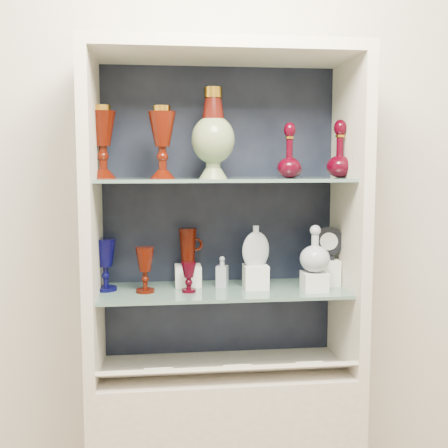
{
  "coord_description": "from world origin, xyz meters",
  "views": [
    {
      "loc": [
        -0.24,
        -0.52,
        1.53
      ],
      "look_at": [
        0.0,
        1.53,
        1.3
      ],
      "focal_mm": 45.0,
      "sensor_mm": 36.0,
      "label": 1
    }
  ],
  "objects": [
    {
      "name": "wall_back",
      "position": [
        0.0,
        1.75,
        1.4
      ],
      "size": [
        3.5,
        0.02,
        2.8
      ],
      "primitive_type": "cube",
      "color": "beige",
      "rests_on": "ground"
    },
    {
      "name": "cabinet_back_panel",
      "position": [
        0.0,
        1.72,
        1.32
      ],
      "size": [
        0.98,
        0.02,
        1.15
      ],
      "primitive_type": "cube",
      "color": "black",
      "rests_on": "cabinet_base"
    },
    {
      "name": "cabinet_side_left",
      "position": [
        -0.48,
        1.53,
        1.32
      ],
      "size": [
        0.04,
        0.4,
        1.15
      ],
      "primitive_type": "cube",
      "color": "beige",
      "rests_on": "cabinet_base"
    },
    {
      "name": "cabinet_side_right",
      "position": [
        0.48,
        1.53,
        1.32
      ],
      "size": [
        0.04,
        0.4,
        1.15
      ],
      "primitive_type": "cube",
      "color": "beige",
      "rests_on": "cabinet_base"
    },
    {
      "name": "cabinet_top_cap",
      "position": [
        0.0,
        1.53,
        1.92
      ],
      "size": [
        1.0,
        0.4,
        0.04
      ],
      "primitive_type": "cube",
      "color": "beige",
      "rests_on": "cabinet_side_left"
    },
    {
      "name": "shelf_lower",
      "position": [
        0.0,
        1.55,
        1.04
      ],
      "size": [
        0.92,
        0.34,
        0.01
      ],
      "primitive_type": "cube",
      "color": "slate",
      "rests_on": "cabinet_side_left"
    },
    {
      "name": "shelf_upper",
      "position": [
        0.0,
        1.55,
        1.46
      ],
      "size": [
        0.92,
        0.34,
        0.01
      ],
      "primitive_type": "cube",
      "color": "slate",
      "rests_on": "cabinet_side_left"
    },
    {
      "name": "label_ledge",
      "position": [
        0.0,
        1.42,
        0.78
      ],
      "size": [
        0.92,
        0.17,
        0.09
      ],
      "primitive_type": "cube",
      "rotation": [
        -0.44,
        0.0,
        0.0
      ],
      "color": "beige",
      "rests_on": "cabinet_base"
    },
    {
      "name": "label_card_0",
      "position": [
        -0.25,
        1.42,
        0.8
      ],
      "size": [
        0.1,
        0.06,
        0.03
      ],
      "primitive_type": "cube",
      "rotation": [
        -0.44,
        0.0,
        0.0
      ],
      "color": "white",
      "rests_on": "label_ledge"
    },
    {
      "name": "label_card_1",
      "position": [
        0.03,
        1.42,
        0.8
      ],
      "size": [
        0.1,
        0.06,
        0.03
      ],
      "primitive_type": "cube",
      "rotation": [
        -0.44,
        0.0,
        0.0
      ],
      "color": "white",
      "rests_on": "label_ledge"
    },
    {
      "name": "label_card_2",
      "position": [
        0.29,
        1.42,
        0.8
      ],
      "size": [
        0.1,
        0.06,
        0.03
      ],
      "primitive_type": "cube",
      "rotation": [
        -0.44,
        0.0,
        0.0
      ],
      "color": "white",
      "rests_on": "label_ledge"
    },
    {
      "name": "pedestal_lamp_left",
      "position": [
        -0.44,
        1.58,
        1.6
      ],
      "size": [
        0.11,
        0.11,
        0.26
      ],
      "primitive_type": null,
      "rotation": [
        0.0,
        0.0,
        0.13
      ],
      "color": "#450F04",
      "rests_on": "shelf_upper"
    },
    {
      "name": "pedestal_lamp_right",
      "position": [
        -0.22,
        1.49,
        1.6
      ],
      "size": [
        0.13,
        0.13,
        0.26
      ],
      "primitive_type": null,
      "rotation": [
        0.0,
        0.0,
        -0.39
      ],
      "color": "#450F04",
      "rests_on": "shelf_upper"
    },
    {
      "name": "enamel_urn",
      "position": [
        -0.04,
        1.51,
        1.63
      ],
      "size": [
        0.17,
        0.17,
        0.32
      ],
      "primitive_type": null,
      "rotation": [
        0.0,
        0.0,
        0.1
      ],
      "color": "#0F4413",
      "rests_on": "shelf_upper"
    },
    {
      "name": "ruby_decanter_a",
      "position": [
        0.24,
        1.5,
        1.58
      ],
      "size": [
        0.09,
        0.09,
        0.23
      ],
      "primitive_type": null,
      "rotation": [
        0.0,
        0.0,
        0.04
      ],
      "color": "#41000D",
      "rests_on": "shelf_upper"
    },
    {
      "name": "ruby_decanter_b",
      "position": [
        0.44,
        1.54,
        1.58
      ],
      "size": [
        0.1,
        0.1,
        0.23
      ],
      "primitive_type": null,
      "rotation": [
        0.0,
        0.0,
        -0.06
      ],
      "color": "#41000D",
      "rests_on": "shelf_upper"
    },
    {
      "name": "lidded_bowl",
      "position": [
        0.27,
        1.59,
        1.51
      ],
      "size": [
        0.09,
        0.09,
        0.08
      ],
      "primitive_type": null,
      "rotation": [
        0.0,
        0.0,
        0.24
      ],
      "color": "#41000D",
      "rests_on": "shelf_upper"
    },
    {
      "name": "cobalt_goblet",
      "position": [
        -0.44,
        1.58,
        1.15
      ],
      "size": [
        0.1,
        0.1,
        0.2
      ],
      "primitive_type": null,
      "rotation": [
        0.0,
        0.0,
        -0.28
      ],
      "color": "#080738",
      "rests_on": "shelf_lower"
    },
    {
      "name": "ruby_goblet_tall",
      "position": [
        -0.29,
        1.53,
        1.13
      ],
      "size": [
        0.08,
        0.08,
        0.17
      ],
      "primitive_type": null,
      "rotation": [
        0.0,
        0.0,
        -0.24
      ],
      "color": "#450F04",
      "rests_on": "shelf_lower"
    },
    {
      "name": "ruby_goblet_small",
      "position": [
        -0.13,
        1.51,
        1.11
      ],
      "size": [
        0.07,
        0.07,
        0.11
      ],
      "primitive_type": null,
      "rotation": [
        0.0,
        0.0,
        0.3
      ],
      "color": "#41000D",
      "rests_on": "shelf_lower"
    },
    {
      "name": "riser_ruby_pitcher",
      "position": [
        -0.13,
        1.62,
        1.09
      ],
      "size": [
        0.1,
        0.1,
        0.08
      ],
      "primitive_type": "cube",
      "color": "silver",
      "rests_on": "shelf_lower"
    },
    {
      "name": "ruby_pitcher",
      "position": [
        -0.13,
        1.62,
        1.2
      ],
      "size": [
        0.12,
        0.09,
        0.15
      ],
      "primitive_type": null,
      "rotation": [
        0.0,
        0.0,
        0.16
      ],
      "color": "#450F04",
      "rests_on": "riser_ruby_pitcher"
    },
    {
      "name": "clear_square_bottle",
      "position": [
        -0.0,
        1.59,
        1.11
      ],
      "size": [
        0.05,
        0.05,
        0.12
      ],
      "primitive_type": null,
      "rotation": [
        0.0,
        0.0,
        -0.36
      ],
      "color": "#9BA5B1",
      "rests_on": "shelf_lower"
    },
    {
      "name": "riser_flat_flask",
      "position": [
        0.12,
        1.54,
        1.09
      ],
      "size": [
        0.09,
        0.09,
        0.09
      ],
      "primitive_type": "cube",
      "color": "silver",
      "rests_on": "shelf_lower"
    },
    {
      "name": "flat_flask",
      "position": [
        0.12,
        1.54,
        1.22
      ],
      "size": [
        0.12,
        0.07,
        0.16
      ],
      "primitive_type": null,
      "rotation": [
        0.0,
        0.0,
        0.28
      ],
      "color": "#A1AEB5",
      "rests_on": "riser_flat_flask"
    },
    {
      "name": "riser_clear_round_decanter",
      "position": [
        0.33,
        1.48,
        1.08
      ],
      "size": [
        0.09,
        0.09,
        0.07
      ],
      "primitive_type": "cube",
      "color": "silver",
      "rests_on": "shelf_lower"
    },
    {
      "name": "clear_round_decanter",
      "position": [
        0.33,
        1.48,
        1.2
      ],
      "size": [
        0.11,
        0.11,
        0.17
      ],
      "primitive_type": null,
      "rotation": [
        0.0,
        0.0,
        -0.02
      ],
      "color": "#9BA5B1",
      "rests_on": "riser_clear_round_decanter"
    },
    {
      "name": "riser_cameo_medallion",
      "position": [
        0.41,
        1.57,
        1.1
      ],
      "size": [
        0.08,
        0.08,
        0.1
      ],
      "primitive_type": "cube",
      "color": "silver",
      "rests_on": "shelf_lower"
    },
    {
      "name": "cameo_medallion",
      "position": [
        0.41,
        1.57,
        1.22
      ],
      "size": [
        0.12,
        0.07,
        0.13
      ],
      "primitive_type": null,
      "rotation": [
        0.0,
        0.0,
        -0.22
      ],
      "color": "black",
      "rests_on": "riser_cameo_medallion"
    }
  ]
}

